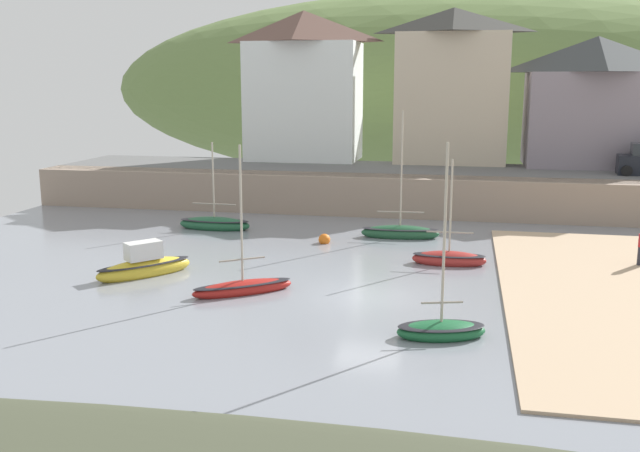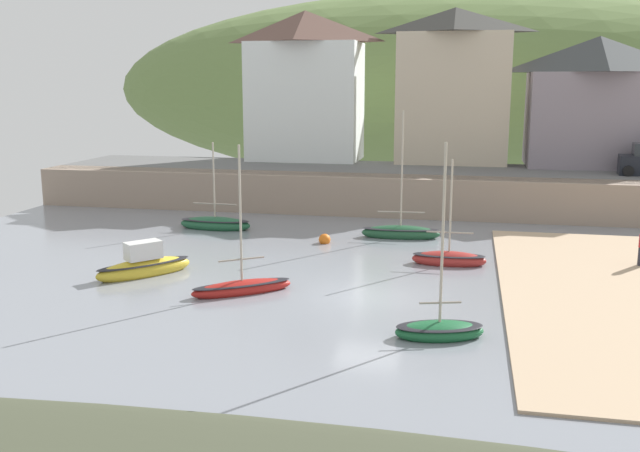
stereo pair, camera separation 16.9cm
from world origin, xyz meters
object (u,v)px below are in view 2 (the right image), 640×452
Objects in this scene: sailboat_blue_trim at (215,224)px; sailboat_tall_mast at (242,287)px; mooring_buoy at (325,240)px; dinghy_open_wooden at (439,329)px; waterfront_building_left at (305,85)px; waterfront_building_centre at (453,85)px; sailboat_nearest_shore at (449,259)px; sailboat_white_hull at (401,232)px; waterfront_building_right at (596,101)px; motorboat_with_cabin at (144,266)px.

sailboat_blue_trim is 0.85× the size of sailboat_tall_mast.
sailboat_blue_trim is 7.06m from mooring_buoy.
sailboat_tall_mast is at bearing 140.20° from dinghy_open_wooden.
waterfront_building_left and waterfront_building_centre have the same top height.
sailboat_tall_mast is at bearing -142.48° from sailboat_nearest_shore.
dinghy_open_wooden is at bearing -83.51° from sailboat_white_hull.
sailboat_nearest_shore is (12.99, -5.32, -0.02)m from sailboat_blue_trim.
sailboat_blue_trim is at bearing 175.13° from sailboat_white_hull.
mooring_buoy is (4.82, -16.67, -7.62)m from waterfront_building_left.
sailboat_white_hull is at bearing 30.09° from sailboat_tall_mast.
sailboat_nearest_shore is (-8.90, -19.72, -6.51)m from waterfront_building_right.
sailboat_blue_trim reaches higher than mooring_buoy.
sailboat_nearest_shore is at bearing -66.40° from sailboat_white_hull.
waterfront_building_centre is 2.71× the size of motorboat_with_cabin.
sailboat_white_hull is (5.06, 11.23, 0.05)m from sailboat_tall_mast.
waterfront_building_left is 1.00× the size of waterfront_building_centre.
waterfront_building_centre reaches higher than sailboat_nearest_shore.
waterfront_building_left is at bearing 106.13° from mooring_buoy.
waterfront_building_centre is at bearing 71.01° from mooring_buoy.
waterfront_building_centre is 21.12m from sailboat_nearest_shore.
waterfront_building_centre is 17.68× the size of mooring_buoy.
waterfront_building_centre is 2.12× the size of sailboat_blue_trim.
motorboat_with_cabin is at bearing 142.07° from dinghy_open_wooden.
sailboat_nearest_shore is at bearing -20.43° from sailboat_blue_trim.
sailboat_blue_trim is 14.04m from sailboat_nearest_shore.
sailboat_white_hull is 11.31× the size of mooring_buoy.
sailboat_tall_mast is (5.28, -11.43, -0.03)m from sailboat_blue_trim.
waterfront_building_left reaches higher than sailboat_white_hull.
waterfront_building_right is 31.18m from dinghy_open_wooden.
sailboat_nearest_shore is at bearing 2.71° from sailboat_tall_mast.
waterfront_building_right is 22.60m from sailboat_nearest_shore.
motorboat_with_cabin is at bearing -116.34° from waterfront_building_centre.
sailboat_nearest_shore reaches higher than motorboat_with_cabin.
waterfront_building_right reaches higher than sailboat_nearest_shore.
motorboat_with_cabin reaches higher than mooring_buoy.
motorboat_with_cabin is at bearing -131.55° from waterfront_building_right.
sailboat_nearest_shore is at bearing -114.28° from waterfront_building_right.
sailboat_white_hull reaches higher than sailboat_nearest_shore.
mooring_buoy is at bearing 0.62° from motorboat_with_cabin.
waterfront_building_right is (9.47, 0.00, -1.01)m from waterfront_building_centre.
dinghy_open_wooden is (7.69, -3.32, 0.01)m from sailboat_tall_mast.
waterfront_building_left is at bearing 61.85° from sailboat_tall_mast.
sailboat_white_hull reaches higher than motorboat_with_cabin.
waterfront_building_right reaches higher than mooring_buoy.
sailboat_nearest_shore is (0.57, -19.72, -7.52)m from waterfront_building_centre.
sailboat_blue_trim is at bearing 161.31° from mooring_buoy.
sailboat_white_hull is at bearing -59.87° from waterfront_building_left.
waterfront_building_centre reaches higher than waterfront_building_right.
sailboat_tall_mast is 1.20× the size of sailboat_nearest_shore.
sailboat_tall_mast is (-7.14, -25.83, -7.54)m from waterfront_building_centre.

